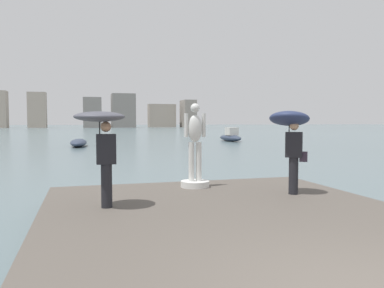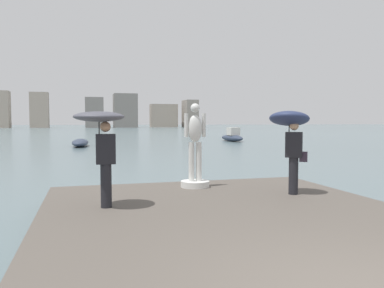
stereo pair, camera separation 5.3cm
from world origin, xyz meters
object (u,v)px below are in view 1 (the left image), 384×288
object	(u,v)px
onlooker_right	(291,129)
boat_near	(79,143)
onlooker_left	(102,132)
boat_far	(231,137)
statue_white_figure	(195,155)

from	to	relation	value
onlooker_right	boat_near	distance (m)	26.50
onlooker_right	boat_near	xyz separation A→B (m)	(-5.13, 25.95, -1.64)
onlooker_left	boat_far	size ratio (longest dim) A/B	0.40
onlooker_left	boat_far	xyz separation A→B (m)	(14.80, 30.49, -1.43)
statue_white_figure	boat_near	xyz separation A→B (m)	(-3.21, 24.42, -0.92)
statue_white_figure	onlooker_left	world-z (taller)	statue_white_figure
statue_white_figure	boat_far	world-z (taller)	statue_white_figure
statue_white_figure	boat_far	size ratio (longest dim) A/B	0.46
statue_white_figure	boat_near	world-z (taller)	statue_white_figure
onlooker_left	boat_far	world-z (taller)	onlooker_left
statue_white_figure	boat_far	distance (m)	31.21
onlooker_left	boat_far	bearing A→B (deg)	64.11
onlooker_left	boat_near	bearing A→B (deg)	91.62
statue_white_figure	onlooker_left	bearing A→B (deg)	-143.52
statue_white_figure	boat_near	bearing A→B (deg)	97.50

